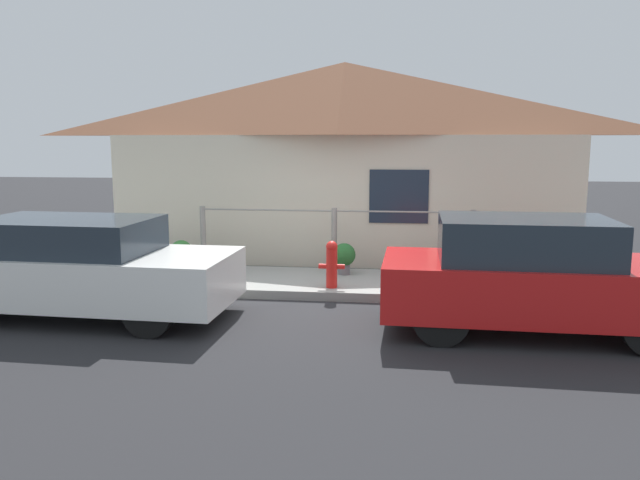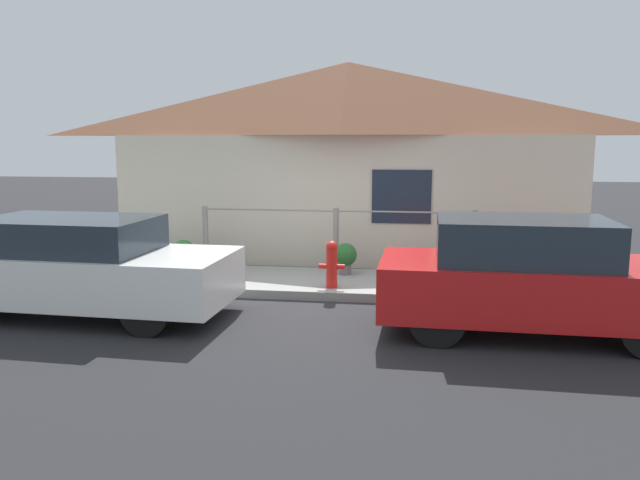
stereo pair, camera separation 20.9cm
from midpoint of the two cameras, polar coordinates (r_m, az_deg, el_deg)
name	(u,v)px [view 1 (the left image)]	position (r m, az deg, el deg)	size (l,w,h in m)	color
ground_plane	(323,301)	(9.55, -0.38, -5.63)	(60.00, 60.00, 0.00)	#262628
sidewalk	(329,283)	(10.42, 0.29, -3.98)	(24.00, 1.84, 0.14)	gray
house	(344,107)	(12.80, 1.75, 12.03)	(9.40, 2.23, 3.98)	beige
fence	(334,236)	(11.04, 0.77, 0.37)	(4.90, 0.10, 1.11)	gray
car_left	(77,267)	(9.27, -21.90, -2.32)	(4.30, 1.85, 1.37)	white
car_right	(532,276)	(8.26, 18.12, -3.17)	(3.84, 1.71, 1.47)	red
fire_hydrant	(332,263)	(9.75, 0.47, -2.14)	(0.41, 0.18, 0.74)	red
potted_plant_near_hydrant	(344,256)	(10.72, 1.66, -1.50)	(0.39, 0.39, 0.54)	slate
potted_plant_by_fence	(181,253)	(11.54, -13.08, -1.17)	(0.40, 0.40, 0.51)	brown
potted_plant_corner	(516,261)	(10.51, 16.98, -1.81)	(0.54, 0.54, 0.66)	#9E5638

